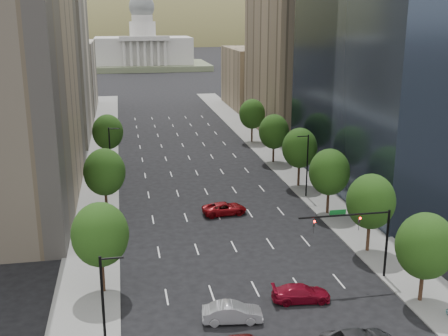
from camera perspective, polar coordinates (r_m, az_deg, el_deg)
sidewalk_left at (r=79.63m, az=-12.96°, el=-2.98°), size 6.00×200.00×0.15m
sidewalk_right at (r=84.01m, az=8.65°, el=-1.77°), size 6.00×200.00×0.15m
midrise_cream_left at (r=119.53m, az=-17.44°, el=11.37°), size 14.00×30.00×35.00m
filler_left at (r=152.97m, az=-15.84°, el=9.08°), size 14.00×26.00×18.00m
parking_tan_right at (r=121.60m, az=7.00°, el=10.84°), size 14.00×30.00×30.00m
filler_right at (r=153.91m, az=3.19°, el=9.30°), size 14.00×26.00×16.00m
tree_right_0 at (r=51.77m, az=20.09°, el=-7.57°), size 5.20×5.20×8.39m
tree_right_1 at (r=60.65m, az=14.92°, el=-3.37°), size 5.20×5.20×8.75m
tree_right_2 at (r=71.17m, az=10.83°, el=-0.42°), size 5.20×5.20×8.61m
tree_right_3 at (r=82.00m, az=7.82°, el=2.05°), size 5.20×5.20×8.89m
tree_right_4 at (r=95.14m, az=5.17°, el=3.76°), size 5.20×5.20×8.46m
tree_right_5 at (r=110.28m, az=2.93°, el=5.59°), size 5.20×5.20×8.75m
tree_left_0 at (r=51.33m, az=-12.68°, el=-6.73°), size 5.20×5.20×8.75m
tree_left_1 at (r=70.20m, az=-12.24°, el=-0.42°), size 5.20×5.20×8.97m
tree_left_2 at (r=95.54m, az=-11.92°, el=3.66°), size 5.20×5.20×8.68m
streetlight_rn at (r=77.49m, az=8.55°, el=0.43°), size 1.70×0.20×9.00m
streetlight_ls at (r=40.88m, az=-12.26°, el=-14.22°), size 1.70×0.20×9.00m
streetlight_ln at (r=83.03m, az=-11.63°, el=1.30°), size 1.70×0.20×9.00m
traffic_signal at (r=54.34m, az=14.24°, el=-6.21°), size 9.12×0.40×7.38m
capitol at (r=266.00m, az=-8.33°, el=11.96°), size 60.00×40.00×35.20m
foothills at (r=619.85m, az=-6.42°, el=9.74°), size 720.00×413.00×263.00m
car_red_near at (r=51.24m, az=7.97°, el=-12.69°), size 5.47×2.65×1.53m
car_silver at (r=47.72m, az=0.86°, el=-14.72°), size 5.23×2.31×1.67m
car_red_far at (r=71.18m, az=0.05°, el=-4.20°), size 5.95×3.24×1.58m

